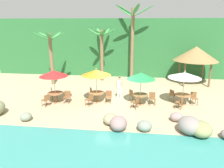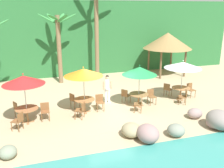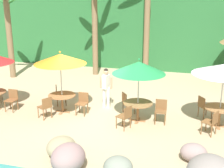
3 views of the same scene
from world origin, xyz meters
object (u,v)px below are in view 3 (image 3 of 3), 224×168
object	(u,v)px
umbrella_green	(139,68)
palm_tree_nearest	(8,21)
chair_white_inland	(204,106)
dining_table_green	(138,106)
chair_orange_seaward	(83,102)
palm_tree_second	(95,15)
dining_table_white	(220,111)
chair_orange_left	(46,106)
dining_table_orange	(62,98)
umbrella_white	(224,69)
chair_green_seaward	(161,109)
chair_white_left	(212,121)
chair_green_left	(125,116)
waiter_in_white	(106,85)
umbrella_orange	(60,59)
chair_red_seaward	(12,98)
chair_green_inland	(127,101)
chair_orange_inland	(59,94)

from	to	relation	value
umbrella_green	palm_tree_nearest	xyz separation A→B (m)	(-8.08, 4.28, 1.07)
chair_white_inland	palm_tree_nearest	distance (m)	11.28
dining_table_green	chair_white_inland	xyz separation A→B (m)	(2.38, 0.96, -0.10)
chair_orange_seaward	palm_tree_second	distance (m)	6.83
dining_table_white	palm_tree_second	world-z (taller)	palm_tree_second
chair_orange_left	palm_tree_nearest	size ratio (longest dim) A/B	0.18
dining_table_orange	umbrella_green	world-z (taller)	umbrella_green
umbrella_green	umbrella_white	world-z (taller)	umbrella_white
umbrella_white	dining_table_orange	bearing A→B (deg)	-177.93
umbrella_green	chair_green_seaward	distance (m)	1.79
dining_table_orange	chair_white_left	size ratio (longest dim) A/B	1.26
dining_table_green	chair_green_left	xyz separation A→B (m)	(-0.29, -0.80, -0.10)
chair_green_seaward	chair_white_left	world-z (taller)	same
dining_table_orange	chair_orange_seaward	xyz separation A→B (m)	(0.85, 0.05, -0.10)
chair_green_seaward	chair_white_inland	size ratio (longest dim) A/B	1.00
dining_table_orange	chair_green_left	xyz separation A→B (m)	(2.82, -0.89, -0.10)
chair_green_seaward	waiter_in_white	size ratio (longest dim) A/B	0.51
chair_orange_seaward	chair_orange_left	distance (m)	1.45
umbrella_green	palm_tree_second	bearing A→B (deg)	121.14
umbrella_orange	dining_table_white	bearing A→B (deg)	2.07
umbrella_orange	chair_green_left	world-z (taller)	umbrella_orange
palm_tree_nearest	chair_red_seaward	bearing A→B (deg)	-57.43
chair_green_inland	palm_tree_nearest	world-z (taller)	palm_tree_nearest
chair_green_inland	chair_white_left	bearing A→B (deg)	-19.61
dining_table_green	palm_tree_second	xyz separation A→B (m)	(-3.71, 6.14, 2.80)
chair_red_seaward	dining_table_white	world-z (taller)	chair_red_seaward
chair_orange_seaward	umbrella_green	world-z (taller)	umbrella_green
umbrella_white	chair_white_left	size ratio (longest dim) A/B	2.81
chair_red_seaward	chair_orange_left	xyz separation A→B (m)	(1.74, -0.44, 0.00)
chair_green_seaward	chair_green_left	xyz separation A→B (m)	(-1.13, -0.94, 0.00)
waiter_in_white	dining_table_green	bearing A→B (deg)	-34.20
chair_orange_inland	chair_orange_left	bearing A→B (deg)	-84.70
chair_orange_left	chair_green_seaward	xyz separation A→B (m)	(4.28, 0.83, 0.00)
chair_green_seaward	palm_tree_second	distance (m)	8.08
umbrella_white	chair_orange_inland	bearing A→B (deg)	175.62
chair_white_left	palm_tree_nearest	world-z (taller)	palm_tree_nearest
umbrella_green	dining_table_green	size ratio (longest dim) A/B	2.20
dining_table_orange	chair_orange_inland	xyz separation A→B (m)	(-0.47, 0.72, -0.10)
umbrella_white	palm_tree_second	bearing A→B (deg)	138.66
chair_white_inland	waiter_in_white	distance (m)	3.96
chair_orange_left	umbrella_green	size ratio (longest dim) A/B	0.36
chair_orange_left	umbrella_white	size ratio (longest dim) A/B	0.36
umbrella_green	chair_green_inland	world-z (taller)	umbrella_green
dining_table_orange	chair_green_inland	xyz separation A→B (m)	(2.54, 0.55, -0.10)
chair_white_inland	palm_tree_nearest	world-z (taller)	palm_tree_nearest
dining_table_white	chair_white_left	xyz separation A→B (m)	(-0.29, -0.80, -0.10)
palm_tree_second	chair_orange_inland	bearing A→B (deg)	-88.55
chair_green_left	umbrella_white	xyz separation A→B (m)	(3.21, 1.11, 1.63)
chair_white_left	palm_tree_second	xyz separation A→B (m)	(-6.34, 6.64, 2.90)
chair_orange_seaward	chair_green_left	xyz separation A→B (m)	(1.96, -0.94, 0.00)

